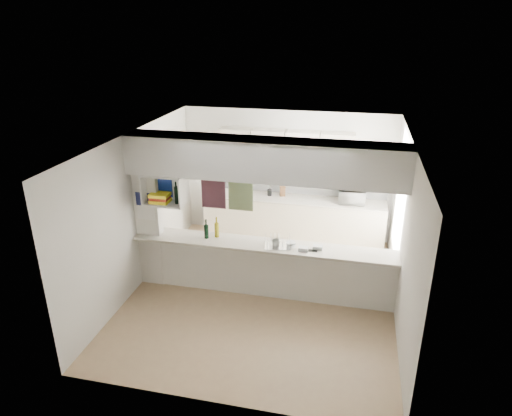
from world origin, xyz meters
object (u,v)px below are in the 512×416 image
(bowl, at_px, (353,189))
(dish_rack, at_px, (277,241))
(microwave, at_px, (352,196))
(wine_bottles, at_px, (212,230))

(bowl, xyz_separation_m, dish_rack, (-1.08, -2.10, -0.22))
(microwave, relative_size, bowl, 2.24)
(microwave, bearing_deg, dish_rack, 59.44)
(dish_rack, xyz_separation_m, wine_bottles, (-1.09, 0.08, 0.04))
(microwave, height_order, wine_bottles, wine_bottles)
(bowl, distance_m, dish_rack, 2.38)
(bowl, relative_size, dish_rack, 0.48)
(dish_rack, bearing_deg, bowl, 52.31)
(microwave, xyz_separation_m, dish_rack, (-1.08, -2.11, -0.05))
(bowl, xyz_separation_m, wine_bottles, (-2.17, -2.03, -0.18))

